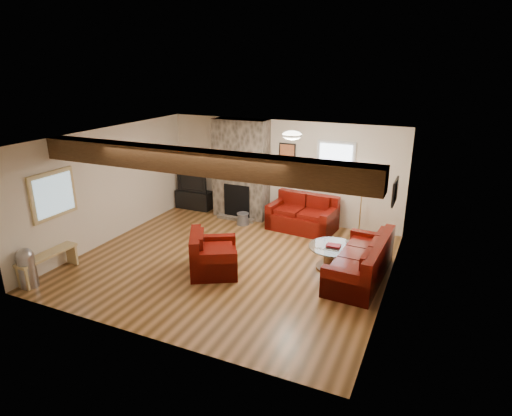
{
  "coord_description": "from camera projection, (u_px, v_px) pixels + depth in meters",
  "views": [
    {
      "loc": [
        3.66,
        -6.93,
        3.81
      ],
      "look_at": [
        0.36,
        0.4,
        1.06
      ],
      "focal_mm": 30.0,
      "sensor_mm": 36.0,
      "label": 1
    }
  ],
  "objects": [
    {
      "name": "coal_bucket",
      "position": [
        243.0,
        219.0,
        10.55
      ],
      "size": [
        0.32,
        0.32,
        0.3
      ],
      "primitive_type": null,
      "color": "slate",
      "rests_on": "floor"
    },
    {
      "name": "artwork_right",
      "position": [
        395.0,
        191.0,
        7.18
      ],
      "size": [
        0.06,
        0.55,
        0.42
      ],
      "primitive_type": null,
      "color": "black",
      "rests_on": "room"
    },
    {
      "name": "tv_cabinet",
      "position": [
        194.0,
        199.0,
        11.69
      ],
      "size": [
        0.99,
        0.4,
        0.5
      ],
      "primitive_type": "cube",
      "color": "black",
      "rests_on": "floor"
    },
    {
      "name": "chimney_breast",
      "position": [
        241.0,
        170.0,
        10.78
      ],
      "size": [
        1.4,
        0.67,
        2.5
      ],
      "color": "#39352C",
      "rests_on": "floor"
    },
    {
      "name": "back_window",
      "position": [
        335.0,
        165.0,
        9.95
      ],
      "size": [
        0.9,
        0.08,
        1.1
      ],
      "primitive_type": null,
      "color": "silver",
      "rests_on": "room"
    },
    {
      "name": "television",
      "position": [
        193.0,
        182.0,
        11.52
      ],
      "size": [
        0.88,
        0.12,
        0.51
      ],
      "primitive_type": "imported",
      "color": "black",
      "rests_on": "tv_cabinet"
    },
    {
      "name": "artwork_back",
      "position": [
        287.0,
        154.0,
        10.36
      ],
      "size": [
        0.42,
        0.06,
        0.52
      ],
      "primitive_type": null,
      "color": "black",
      "rests_on": "room"
    },
    {
      "name": "hatch_window",
      "position": [
        53.0,
        195.0,
        8.02
      ],
      "size": [
        0.08,
        1.0,
        0.9
      ],
      "primitive_type": null,
      "color": "tan",
      "rests_on": "room"
    },
    {
      "name": "oak_beam",
      "position": [
        193.0,
        161.0,
        6.81
      ],
      "size": [
        6.0,
        0.36,
        0.38
      ],
      "primitive_type": "cube",
      "color": "#34200F",
      "rests_on": "room"
    },
    {
      "name": "loveseat",
      "position": [
        302.0,
        213.0,
        10.13
      ],
      "size": [
        1.63,
        1.04,
        0.82
      ],
      "primitive_type": null,
      "rotation": [
        0.0,
        0.0,
        -0.1
      ],
      "color": "#480905",
      "rests_on": "floor"
    },
    {
      "name": "pine_bench",
      "position": [
        49.0,
        265.0,
        7.98
      ],
      "size": [
        0.28,
        1.2,
        0.45
      ],
      "primitive_type": null,
      "color": "tan",
      "rests_on": "floor"
    },
    {
      "name": "room",
      "position": [
        230.0,
        202.0,
        8.23
      ],
      "size": [
        8.0,
        8.0,
        8.0
      ],
      "color": "#563716",
      "rests_on": "ground"
    },
    {
      "name": "armchair_red",
      "position": [
        214.0,
        252.0,
        8.09
      ],
      "size": [
        1.23,
        1.27,
        0.79
      ],
      "primitive_type": null,
      "rotation": [
        0.0,
        0.0,
        2.08
      ],
      "color": "#480905",
      "rests_on": "floor"
    },
    {
      "name": "ceiling_dome",
      "position": [
        292.0,
        137.0,
        8.27
      ],
      "size": [
        0.4,
        0.4,
        0.18
      ],
      "primitive_type": null,
      "color": "#F4E8CF",
      "rests_on": "room"
    },
    {
      "name": "sofa_three",
      "position": [
        360.0,
        259.0,
        7.84
      ],
      "size": [
        0.95,
        2.06,
        0.78
      ],
      "primitive_type": null,
      "rotation": [
        0.0,
        0.0,
        -1.62
      ],
      "color": "#480905",
      "rests_on": "floor"
    },
    {
      "name": "floor_lamp",
      "position": [
        363.0,
        180.0,
        9.62
      ],
      "size": [
        0.39,
        0.39,
        1.52
      ],
      "color": "tan",
      "rests_on": "floor"
    },
    {
      "name": "coffee_table",
      "position": [
        333.0,
        257.0,
        8.26
      ],
      "size": [
        0.95,
        0.95,
        0.5
      ],
      "color": "#4C2F18",
      "rests_on": "floor"
    },
    {
      "name": "pedal_bin",
      "position": [
        27.0,
        268.0,
        7.54
      ],
      "size": [
        0.39,
        0.39,
        0.74
      ],
      "primitive_type": null,
      "rotation": [
        0.0,
        0.0,
        0.4
      ],
      "color": "#99999D",
      "rests_on": "floor"
    }
  ]
}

